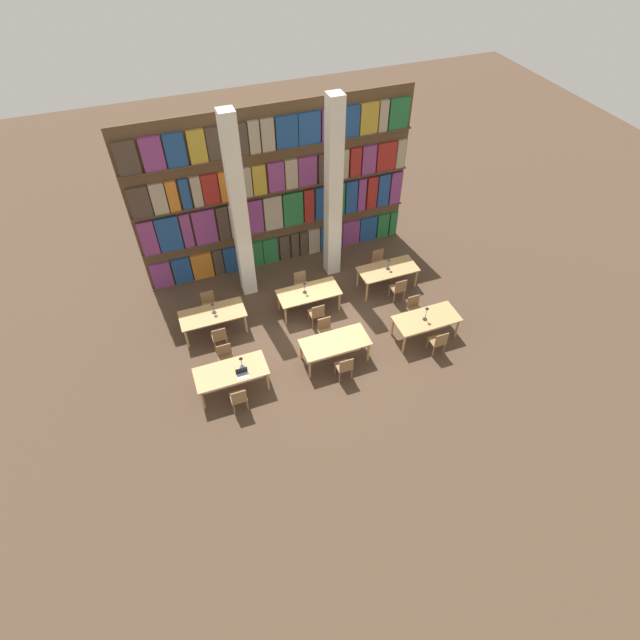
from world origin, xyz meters
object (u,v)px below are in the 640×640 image
object	(u,v)px
reading_table_3	(213,315)
reading_table_4	(309,294)
desk_lamp_4	(389,262)
reading_table_5	(388,271)
pillar_center	(333,194)
reading_table_1	(335,344)
chair_10	(398,288)
chair_11	(379,261)
chair_6	(219,336)
chair_2	(345,367)
chair_1	(226,358)
desk_lamp_3	(305,286)
desk_lamp_0	(241,360)
reading_table_0	(231,373)
chair_7	(209,304)
chair_4	(438,341)
laptop	(242,374)
reading_table_2	(426,320)
chair_8	(317,313)
chair_3	(326,330)
chair_9	(301,284)
pillar_left	(239,213)
desk_lamp_1	(427,311)
chair_0	(239,398)
desk_lamp_2	(213,306)
chair_5	(414,308)

from	to	relation	value
reading_table_3	reading_table_4	world-z (taller)	same
desk_lamp_4	reading_table_5	bearing A→B (deg)	44.34
pillar_center	reading_table_1	distance (m)	4.68
chair_10	reading_table_3	bearing A→B (deg)	173.35
chair_11	reading_table_4	bearing A→B (deg)	17.26
chair_6	chair_2	bearing A→B (deg)	-37.95
chair_1	desk_lamp_3	world-z (taller)	desk_lamp_3
desk_lamp_0	reading_table_5	bearing A→B (deg)	23.31
reading_table_0	chair_7	bearing A→B (deg)	89.96
chair_1	chair_11	bearing A→B (deg)	-157.82
reading_table_3	chair_4	bearing A→B (deg)	-28.00
chair_4	chair_6	distance (m)	6.34
laptop	desk_lamp_4	bearing A→B (deg)	25.42
chair_7	desk_lamp_3	size ratio (longest dim) A/B	2.12
reading_table_2	chair_8	size ratio (longest dim) A/B	2.19
chair_3	chair_8	xyz separation A→B (m)	(0.01, 0.76, 0.00)
laptop	reading_table_3	world-z (taller)	laptop
reading_table_1	chair_6	bearing A→B (deg)	151.91
chair_3	desk_lamp_3	size ratio (longest dim) A/B	2.12
chair_3	chair_9	distance (m)	2.22
reading_table_3	chair_3	bearing A→B (deg)	-27.99
reading_table_4	desk_lamp_3	size ratio (longest dim) A/B	4.63
pillar_left	reading_table_1	world-z (taller)	pillar_left
desk_lamp_1	pillar_center	bearing A→B (deg)	109.62
chair_6	chair_4	bearing A→B (deg)	-22.23
reading_table_1	reading_table_3	world-z (taller)	same
chair_6	desk_lamp_0	bearing A→B (deg)	-78.61
chair_8	chair_9	bearing A→B (deg)	90.00
chair_1	reading_table_1	distance (m)	3.08
chair_2	reading_table_3	xyz separation A→B (m)	(-3.00, 3.06, 0.18)
chair_4	chair_0	bearing A→B (deg)	179.28
desk_lamp_2	chair_6	bearing A→B (deg)	-93.51
pillar_left	chair_0	distance (m)	5.39
reading_table_3	chair_1	bearing A→B (deg)	-89.36
chair_5	chair_11	world-z (taller)	same
chair_2	desk_lamp_4	xyz separation A→B (m)	(2.80, 3.10, 0.54)
reading_table_4	reading_table_5	bearing A→B (deg)	3.10
desk_lamp_2	chair_8	xyz separation A→B (m)	(2.94, -0.85, -0.53)
pillar_left	chair_5	bearing A→B (deg)	-35.42
chair_5	chair_10	xyz separation A→B (m)	(-0.04, 0.99, 0.00)
desk_lamp_1	chair_11	bearing A→B (deg)	89.12
reading_table_0	chair_0	size ratio (longest dim) A/B	2.19
desk_lamp_3	reading_table_0	bearing A→B (deg)	-142.00
desk_lamp_0	chair_3	size ratio (longest dim) A/B	0.47
laptop	chair_6	distance (m)	1.89
chair_2	reading_table_5	xyz separation A→B (m)	(2.80, 3.10, 0.18)
desk_lamp_1	desk_lamp_3	bearing A→B (deg)	141.25
chair_8	chair_10	xyz separation A→B (m)	(2.84, 0.15, 0.00)
chair_2	chair_7	world-z (taller)	same
chair_8	chair_3	bearing A→B (deg)	-90.47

